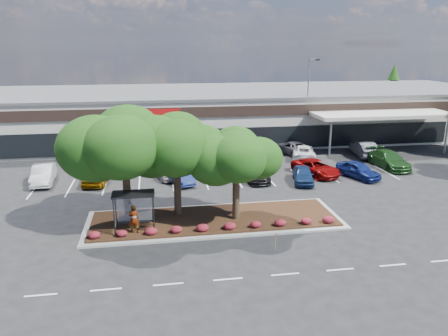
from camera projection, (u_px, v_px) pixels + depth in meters
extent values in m
plane|color=black|center=(254.00, 244.00, 27.68)|extent=(160.00, 160.00, 0.00)
cube|color=beige|center=(198.00, 114.00, 59.11)|extent=(80.00, 20.00, 6.00)
cube|color=#4E4E51|center=(197.00, 91.00, 58.26)|extent=(80.40, 20.40, 0.30)
cube|color=black|center=(207.00, 112.00, 49.08)|extent=(80.00, 0.25, 1.20)
cube|color=black|center=(207.00, 140.00, 49.96)|extent=(60.00, 0.18, 2.60)
cube|color=#A60B0D|center=(153.00, 113.00, 48.08)|extent=(6.00, 0.12, 1.00)
cube|color=beige|center=(383.00, 114.00, 49.98)|extent=(16.00, 5.00, 0.40)
cylinder|color=slate|center=(330.00, 140.00, 47.63)|extent=(0.24, 0.24, 4.20)
cylinder|color=slate|center=(446.00, 136.00, 49.80)|extent=(0.24, 0.24, 4.20)
cube|color=#9C9C97|center=(214.00, 220.00, 31.14)|extent=(18.00, 6.00, 0.15)
cube|color=#3F2716|center=(214.00, 219.00, 31.11)|extent=(17.20, 5.20, 0.12)
cube|color=silver|center=(41.00, 295.00, 22.02)|extent=(1.60, 0.12, 0.01)
cube|color=silver|center=(106.00, 290.00, 22.51)|extent=(1.60, 0.12, 0.01)
cube|color=silver|center=(168.00, 284.00, 23.01)|extent=(1.60, 0.12, 0.01)
cube|color=silver|center=(228.00, 279.00, 23.51)|extent=(1.60, 0.12, 0.01)
cube|color=silver|center=(285.00, 274.00, 24.01)|extent=(1.60, 0.12, 0.01)
cube|color=silver|center=(340.00, 270.00, 24.50)|extent=(1.60, 0.12, 0.01)
cube|color=silver|center=(393.00, 265.00, 25.00)|extent=(1.60, 0.12, 0.01)
cube|color=silver|center=(443.00, 261.00, 25.50)|extent=(1.60, 0.12, 0.01)
cube|color=silver|center=(34.00, 190.00, 37.92)|extent=(0.12, 5.00, 0.01)
cube|color=silver|center=(70.00, 188.00, 38.39)|extent=(0.12, 5.00, 0.01)
cube|color=silver|center=(105.00, 186.00, 38.85)|extent=(0.12, 5.00, 0.01)
cube|color=silver|center=(139.00, 184.00, 39.32)|extent=(0.12, 5.00, 0.01)
cube|color=silver|center=(173.00, 183.00, 39.79)|extent=(0.12, 5.00, 0.01)
cube|color=silver|center=(205.00, 181.00, 40.25)|extent=(0.12, 5.00, 0.01)
cube|color=silver|center=(237.00, 179.00, 40.72)|extent=(0.12, 5.00, 0.01)
cube|color=silver|center=(268.00, 178.00, 41.19)|extent=(0.12, 5.00, 0.01)
cube|color=silver|center=(299.00, 176.00, 41.65)|extent=(0.12, 5.00, 0.01)
cube|color=silver|center=(329.00, 175.00, 42.12)|extent=(0.12, 5.00, 0.01)
cube|color=silver|center=(358.00, 174.00, 42.59)|extent=(0.12, 5.00, 0.01)
cube|color=silver|center=(386.00, 172.00, 43.05)|extent=(0.12, 5.00, 0.01)
cylinder|color=black|center=(116.00, 210.00, 29.18)|extent=(0.08, 0.08, 2.50)
cylinder|color=black|center=(153.00, 208.00, 29.57)|extent=(0.08, 0.08, 2.50)
cylinder|color=black|center=(114.00, 217.00, 27.94)|extent=(0.08, 0.08, 2.50)
cylinder|color=black|center=(154.00, 215.00, 28.33)|extent=(0.08, 0.08, 2.50)
cube|color=black|center=(133.00, 194.00, 28.40)|extent=(2.75, 1.55, 0.10)
cube|color=silver|center=(135.00, 207.00, 29.34)|extent=(2.30, 0.03, 2.00)
cube|color=black|center=(135.00, 222.00, 29.21)|extent=(2.00, 0.35, 0.06)
cone|color=black|center=(392.00, 91.00, 73.48)|extent=(3.96, 3.96, 9.00)
imported|color=#594C47|center=(134.00, 219.00, 28.45)|extent=(0.72, 0.49, 1.90)
cube|color=#9C9C97|center=(305.00, 146.00, 52.98)|extent=(0.50, 0.50, 0.40)
cylinder|color=slate|center=(307.00, 102.00, 51.52)|extent=(0.14, 0.14, 10.25)
cube|color=slate|center=(314.00, 59.00, 50.15)|extent=(0.92, 0.37, 0.14)
cube|color=black|center=(318.00, 60.00, 50.16)|extent=(0.50, 0.37, 0.18)
cube|color=#997750|center=(276.00, 241.00, 26.75)|extent=(0.03, 0.03, 1.10)
cube|color=#F44086|center=(277.00, 234.00, 26.63)|extent=(0.02, 0.14, 0.18)
imported|color=silver|center=(43.00, 174.00, 39.48)|extent=(2.16, 5.15, 1.65)
imported|color=#7D4D04|center=(98.00, 174.00, 39.59)|extent=(2.73, 5.23, 1.70)
imported|color=navy|center=(180.00, 176.00, 39.49)|extent=(2.72, 4.40, 1.37)
imported|color=#B7B7B7|center=(165.00, 169.00, 41.20)|extent=(3.09, 4.96, 1.58)
imported|color=black|center=(253.00, 172.00, 40.44)|extent=(2.72, 5.24, 1.45)
imported|color=#860706|center=(316.00, 168.00, 41.93)|extent=(4.13, 5.78, 1.46)
imported|color=navy|center=(303.00, 175.00, 39.68)|extent=(2.74, 4.60, 1.47)
imported|color=navy|center=(358.00, 170.00, 41.05)|extent=(3.42, 4.90, 1.55)
imported|color=#1D451A|center=(389.00, 160.00, 44.48)|extent=(2.62, 5.88, 1.68)
imported|color=navy|center=(117.00, 163.00, 43.92)|extent=(3.01, 5.00, 1.36)
imported|color=#A8ABB3|center=(123.00, 158.00, 45.25)|extent=(3.69, 5.25, 1.66)
imported|color=black|center=(149.00, 154.00, 47.39)|extent=(3.04, 4.42, 1.38)
imported|color=black|center=(233.00, 152.00, 47.58)|extent=(4.35, 6.17, 1.66)
imported|color=#B5B5B5|center=(223.00, 158.00, 45.14)|extent=(4.07, 6.00, 1.61)
imported|color=white|center=(303.00, 152.00, 48.21)|extent=(3.64, 5.65, 1.45)
imported|color=#58575E|center=(292.00, 147.00, 50.17)|extent=(3.95, 5.75, 1.46)
imported|color=#57585E|center=(364.00, 149.00, 48.91)|extent=(2.51, 5.41, 1.72)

